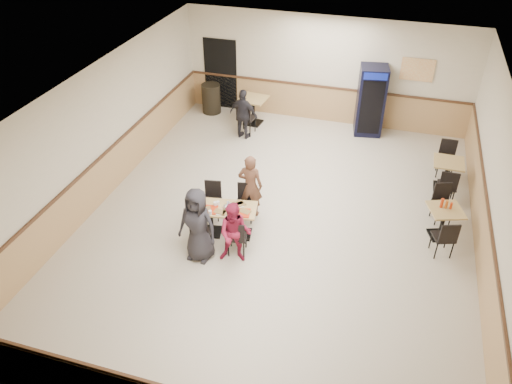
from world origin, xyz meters
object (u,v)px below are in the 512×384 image
(diner_man_opposite, at_px, (250,186))
(side_table_near, at_px, (444,218))
(lone_diner, at_px, (244,114))
(back_table, at_px, (253,107))
(pepsi_cooler, at_px, (371,101))
(diner_woman_right, at_px, (235,233))
(diner_woman_left, at_px, (198,225))
(trash_bin, at_px, (211,98))
(side_table_far, at_px, (447,171))
(main_table, at_px, (226,217))

(diner_man_opposite, bearing_deg, side_table_near, -178.53)
(lone_diner, height_order, back_table, lone_diner)
(pepsi_cooler, bearing_deg, back_table, 177.70)
(diner_woman_right, bearing_deg, back_table, 92.81)
(diner_woman_left, xyz_separation_m, trash_bin, (-2.08, 6.09, -0.34))
(diner_woman_left, xyz_separation_m, side_table_far, (4.57, 3.85, -0.30))
(diner_woman_left, distance_m, pepsi_cooler, 6.64)
(side_table_far, height_order, pepsi_cooler, pepsi_cooler)
(side_table_far, distance_m, trash_bin, 7.01)
(lone_diner, bearing_deg, side_table_far, 179.90)
(side_table_far, bearing_deg, diner_man_opposite, -150.93)
(back_table, distance_m, trash_bin, 1.46)
(diner_man_opposite, relative_size, side_table_near, 1.78)
(diner_woman_left, relative_size, side_table_near, 1.91)
(lone_diner, relative_size, side_table_near, 1.71)
(diner_woman_left, distance_m, lone_diner, 4.90)
(lone_diner, xyz_separation_m, side_table_far, (5.23, -1.00, -0.22))
(diner_woman_right, relative_size, lone_diner, 0.94)
(main_table, distance_m, diner_woman_right, 0.84)
(diner_man_opposite, bearing_deg, diner_woman_right, 92.27)
(main_table, relative_size, diner_man_opposite, 0.91)
(side_table_far, bearing_deg, back_table, 160.18)
(diner_woman_left, height_order, lone_diner, diner_woman_left)
(diner_woman_right, relative_size, side_table_near, 1.60)
(trash_bin, bearing_deg, lone_diner, -41.20)
(main_table, bearing_deg, diner_woman_left, -117.90)
(side_table_near, relative_size, pepsi_cooler, 0.43)
(trash_bin, bearing_deg, main_table, -66.11)
(side_table_near, bearing_deg, side_table_far, 87.44)
(lone_diner, bearing_deg, diner_woman_right, 116.73)
(side_table_near, distance_m, pepsi_cooler, 4.61)
(diner_man_opposite, relative_size, trash_bin, 1.66)
(pepsi_cooler, bearing_deg, lone_diner, -167.51)
(side_table_near, xyz_separation_m, pepsi_cooler, (-1.95, 4.14, 0.50))
(diner_woman_right, xyz_separation_m, side_table_near, (3.79, 1.87, -0.20))
(diner_woman_left, xyz_separation_m, lone_diner, (-0.66, 4.85, -0.08))
(diner_man_opposite, relative_size, lone_diner, 1.04)
(side_table_far, bearing_deg, lone_diner, 169.18)
(diner_man_opposite, bearing_deg, diner_woman_left, 67.74)
(pepsi_cooler, bearing_deg, side_table_near, -74.08)
(side_table_near, bearing_deg, pepsi_cooler, 115.23)
(diner_woman_left, height_order, diner_woman_right, diner_woman_left)
(diner_man_opposite, xyz_separation_m, side_table_near, (3.95, 0.38, -0.27))
(diner_woman_right, distance_m, trash_bin, 6.59)
(side_table_near, bearing_deg, lone_diner, 150.91)
(main_table, distance_m, back_table, 5.02)
(back_table, height_order, pepsi_cooler, pepsi_cooler)
(diner_woman_right, xyz_separation_m, side_table_far, (3.87, 3.74, -0.17))
(diner_woman_left, distance_m, trash_bin, 6.44)
(diner_woman_left, distance_m, diner_man_opposite, 1.70)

